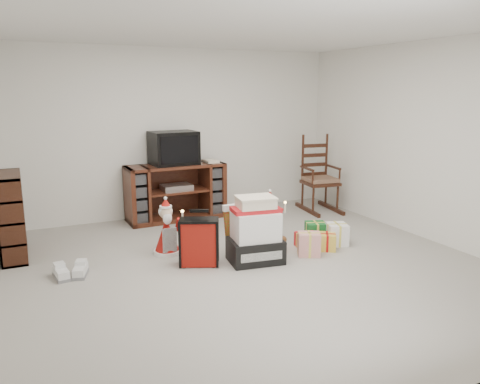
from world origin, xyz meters
The scene contains 13 objects.
room centered at (0.00, 0.00, 1.25)m, with size 5.01×5.01×2.51m.
tv_stand centered at (-0.15, 2.21, 0.41)m, with size 1.45×0.56×0.82m.
bookshelf centered at (-2.34, 1.44, 0.47)m, with size 0.27×0.80×0.97m.
rocking_chair centered at (2.07, 1.78, 0.43)m, with size 0.60×0.88×1.25m.
gift_pile centered at (0.11, 0.12, 0.32)m, with size 0.63×0.50×0.73m.
red_suitcase centered at (-0.50, 0.28, 0.27)m, with size 0.45×0.35×0.61m.
stocking centered at (-0.02, 0.41, 0.31)m, with size 0.29×0.12×0.61m, color #0E7F17, non-canonical shape.
teddy_bear centered at (0.48, 0.34, 0.15)m, with size 0.23×0.20×0.34m.
santa_figurine centered at (0.61, 0.72, 0.25)m, with size 0.32×0.30×0.65m.
mrs_claus_figurine centered at (-0.71, 0.80, 0.26)m, with size 0.33×0.31×0.67m.
sneaker_pair centered at (-1.81, 0.53, 0.05)m, with size 0.37×0.31×0.10m.
gift_cluster centered at (1.07, 0.22, 0.12)m, with size 0.68×0.77×0.23m.
crt_television centered at (-0.16, 2.23, 1.06)m, with size 0.69×0.52×0.48m.
Camera 1 is at (-2.15, -4.32, 1.89)m, focal length 35.00 mm.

